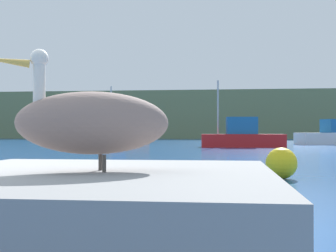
{
  "coord_description": "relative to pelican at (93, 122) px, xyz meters",
  "views": [
    {
      "loc": [
        2.46,
        -4.28,
        1.15
      ],
      "look_at": [
        0.6,
        11.21,
        1.32
      ],
      "focal_mm": 49.94,
      "sensor_mm": 36.0,
      "label": 1
    }
  ],
  "objects": [
    {
      "name": "hillside_backdrop",
      "position": [
        -1.47,
        70.23,
        2.36
      ],
      "size": [
        140.0,
        12.13,
        7.16
      ],
      "primitive_type": "cube",
      "color": "#6B7A51",
      "rests_on": "ground"
    },
    {
      "name": "pier_dock",
      "position": [
        0.01,
        0.0,
        -0.8
      ],
      "size": [
        2.73,
        2.91,
        0.84
      ],
      "primitive_type": "cube",
      "color": "gray",
      "rests_on": "ground"
    },
    {
      "name": "pelican",
      "position": [
        0.0,
        0.0,
        0.0
      ],
      "size": [
        1.42,
        0.96,
        0.92
      ],
      "rotation": [
        0.0,
        0.0,
        -2.72
      ],
      "color": "gray",
      "rests_on": "pier_dock"
    },
    {
      "name": "fishing_boat_white",
      "position": [
        10.12,
        37.98,
        -0.45
      ],
      "size": [
        6.33,
        4.41,
        4.69
      ],
      "rotation": [
        0.0,
        0.0,
        0.49
      ],
      "color": "white",
      "rests_on": "ground"
    },
    {
      "name": "fishing_boat_red",
      "position": [
        2.28,
        30.02,
        -0.46
      ],
      "size": [
        5.94,
        2.21,
        4.77
      ],
      "rotation": [
        0.0,
        0.0,
        3.2
      ],
      "color": "red",
      "rests_on": "ground"
    },
    {
      "name": "fishing_boat_orange",
      "position": [
        -8.59,
        40.59,
        -0.18
      ],
      "size": [
        4.76,
        2.46,
        5.45
      ],
      "rotation": [
        0.0,
        0.0,
        3.39
      ],
      "color": "orange",
      "rests_on": "ground"
    },
    {
      "name": "mooring_buoy",
      "position": [
        2.36,
        7.97,
        -0.85
      ],
      "size": [
        0.76,
        0.76,
        0.76
      ],
      "primitive_type": "sphere",
      "color": "yellow",
      "rests_on": "ground"
    }
  ]
}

